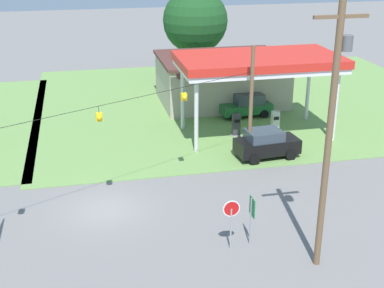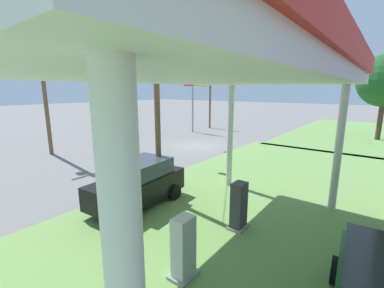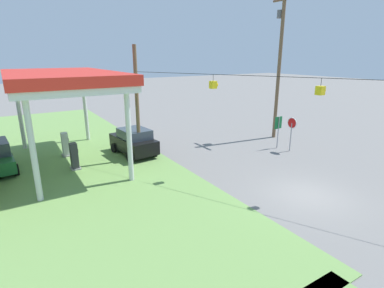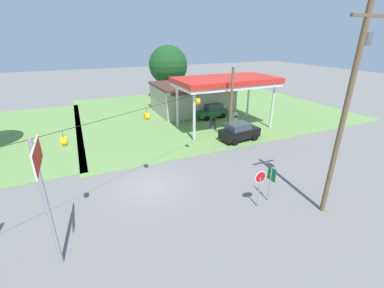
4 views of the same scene
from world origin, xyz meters
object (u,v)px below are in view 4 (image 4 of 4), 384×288
at_px(fuel_pump_near, 213,123).
at_px(fuel_pump_far, 235,120).
at_px(car_at_pumps_rear, 212,111).
at_px(route_sign, 271,177).
at_px(gas_station_store, 192,97).
at_px(stop_sign_overhead, 42,179).
at_px(stop_sign_roadside, 260,181).
at_px(utility_pole_main, 346,108).
at_px(tree_behind_station, 168,65).
at_px(car_at_pumps_front, 239,132).
at_px(gas_station_canopy, 226,82).

relative_size(fuel_pump_near, fuel_pump_far, 1.00).
distance_m(car_at_pumps_rear, route_sign, 18.83).
xyz_separation_m(gas_station_store, stop_sign_overhead, (-16.67, -22.09, 2.53)).
distance_m(gas_station_store, route_sign, 22.52).
xyz_separation_m(gas_station_store, car_at_pumps_rear, (1.00, -4.06, -1.07)).
distance_m(fuel_pump_near, stop_sign_roadside, 14.80).
bearing_deg(stop_sign_overhead, gas_station_store, 52.96).
relative_size(route_sign, utility_pole_main, 0.21).
bearing_deg(fuel_pump_near, gas_station_store, 82.53).
bearing_deg(tree_behind_station, fuel_pump_near, -92.77).
height_order(car_at_pumps_front, utility_pole_main, utility_pole_main).
bearing_deg(fuel_pump_far, stop_sign_roadside, -117.74).
bearing_deg(fuel_pump_near, car_at_pumps_front, -79.07).
height_order(stop_sign_roadside, stop_sign_overhead, stop_sign_overhead).
distance_m(gas_station_canopy, stop_sign_roadside, 15.67).
bearing_deg(stop_sign_roadside, fuel_pump_near, -107.53).
distance_m(utility_pole_main, tree_behind_station, 33.43).
bearing_deg(fuel_pump_far, car_at_pumps_rear, 102.06).
bearing_deg(stop_sign_overhead, fuel_pump_far, 36.81).
relative_size(car_at_pumps_rear, route_sign, 1.74).
distance_m(car_at_pumps_front, tree_behind_station, 21.95).
bearing_deg(car_at_pumps_rear, utility_pole_main, 76.80).
bearing_deg(gas_station_canopy, car_at_pumps_rear, 81.85).
distance_m(gas_station_store, tree_behind_station, 9.79).
bearing_deg(stop_sign_overhead, gas_station_canopy, 39.12).
bearing_deg(route_sign, fuel_pump_far, 65.35).
xyz_separation_m(gas_station_store, route_sign, (-4.48, -22.07, -0.30)).
relative_size(gas_station_canopy, stop_sign_overhead, 1.77).
bearing_deg(stop_sign_overhead, fuel_pump_near, 41.68).
distance_m(car_at_pumps_front, stop_sign_overhead, 19.41).
distance_m(stop_sign_roadside, stop_sign_overhead, 11.48).
xyz_separation_m(gas_station_store, utility_pole_main, (-2.08, -24.25, 4.42)).
xyz_separation_m(gas_station_canopy, tree_behind_station, (-0.64, 17.32, 0.30)).
relative_size(gas_station_canopy, route_sign, 4.68).
height_order(fuel_pump_far, car_at_pumps_rear, car_at_pumps_rear).
relative_size(gas_station_canopy, tree_behind_station, 1.28).
height_order(fuel_pump_far, stop_sign_roadside, stop_sign_roadside).
height_order(car_at_pumps_rear, tree_behind_station, tree_behind_station).
relative_size(car_at_pumps_front, car_at_pumps_rear, 1.01).
relative_size(fuel_pump_near, car_at_pumps_front, 0.39).
xyz_separation_m(fuel_pump_near, car_at_pumps_rear, (2.07, 4.14, 0.15)).
xyz_separation_m(car_at_pumps_rear, route_sign, (-5.48, -18.00, 0.77)).
relative_size(gas_station_canopy, fuel_pump_far, 6.73).
distance_m(fuel_pump_far, car_at_pumps_rear, 4.24).
relative_size(fuel_pump_near, utility_pole_main, 0.14).
height_order(car_at_pumps_front, stop_sign_overhead, stop_sign_overhead).
bearing_deg(fuel_pump_near, stop_sign_overhead, -138.32).
relative_size(gas_station_canopy, utility_pole_main, 0.97).
relative_size(fuel_pump_near, route_sign, 0.70).
distance_m(gas_station_canopy, utility_pole_main, 16.28).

